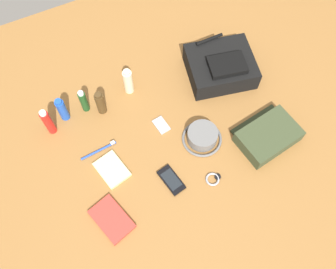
{
  "coord_description": "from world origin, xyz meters",
  "views": [
    {
      "loc": [
        -0.32,
        -0.67,
        1.56
      ],
      "look_at": [
        0.0,
        0.0,
        0.04
      ],
      "focal_mm": 39.98,
      "sensor_mm": 36.0,
      "label": 1
    }
  ],
  "objects": [
    {
      "name": "notepad",
      "position": [
        -0.29,
        -0.03,
        0.01
      ],
      "size": [
        0.14,
        0.17,
        0.02
      ],
      "primitive_type": "cube",
      "rotation": [
        0.0,
        0.0,
        0.22
      ],
      "color": "beige",
      "rests_on": "ground_plane"
    },
    {
      "name": "cologne_bottle",
      "position": [
        -0.22,
        0.27,
        0.07
      ],
      "size": [
        0.04,
        0.04,
        0.14
      ],
      "color": "#473319",
      "rests_on": "ground_plane"
    },
    {
      "name": "deodorant_spray",
      "position": [
        -0.39,
        0.31,
        0.07
      ],
      "size": [
        0.04,
        0.04,
        0.15
      ],
      "color": "blue",
      "rests_on": "ground_plane"
    },
    {
      "name": "backpack",
      "position": [
        0.39,
        0.22,
        0.06
      ],
      "size": [
        0.37,
        0.33,
        0.14
      ],
      "color": "black",
      "rests_on": "ground_plane"
    },
    {
      "name": "ground_plane",
      "position": [
        0.0,
        0.0,
        -0.01
      ],
      "size": [
        2.64,
        2.02,
        0.02
      ],
      "primitive_type": "cube",
      "color": "olive",
      "rests_on": "ground"
    },
    {
      "name": "wristwatch",
      "position": [
        0.09,
        -0.27,
        0.01
      ],
      "size": [
        0.07,
        0.06,
        0.01
      ],
      "color": "#99999E",
      "rests_on": "ground_plane"
    },
    {
      "name": "toiletry_pouch",
      "position": [
        0.41,
        -0.2,
        0.03
      ],
      "size": [
        0.29,
        0.26,
        0.07
      ],
      "color": "#384228",
      "rests_on": "ground_plane"
    },
    {
      "name": "paperback_novel",
      "position": [
        -0.38,
        -0.24,
        0.01
      ],
      "size": [
        0.16,
        0.21,
        0.02
      ],
      "color": "red",
      "rests_on": "ground_plane"
    },
    {
      "name": "cell_phone",
      "position": [
        -0.08,
        -0.19,
        0.01
      ],
      "size": [
        0.09,
        0.14,
        0.01
      ],
      "color": "black",
      "rests_on": "ground_plane"
    },
    {
      "name": "toothbrush",
      "position": [
        -0.3,
        0.08,
        0.01
      ],
      "size": [
        0.17,
        0.02,
        0.02
      ],
      "color": "blue",
      "rests_on": "ground_plane"
    },
    {
      "name": "media_player",
      "position": [
        0.0,
        0.07,
        0.01
      ],
      "size": [
        0.06,
        0.09,
        0.01
      ],
      "color": "#B7B7BC",
      "rests_on": "ground_plane"
    },
    {
      "name": "bucket_hat",
      "position": [
        0.14,
        -0.07,
        0.03
      ],
      "size": [
        0.19,
        0.19,
        0.07
      ],
      "color": "slate",
      "rests_on": "ground_plane"
    },
    {
      "name": "sunscreen_spray",
      "position": [
        -0.47,
        0.27,
        0.08
      ],
      "size": [
        0.04,
        0.04,
        0.17
      ],
      "color": "red",
      "rests_on": "ground_plane"
    },
    {
      "name": "shampoo_bottle",
      "position": [
        -0.29,
        0.31,
        0.07
      ],
      "size": [
        0.03,
        0.03,
        0.14
      ],
      "color": "#19471E",
      "rests_on": "ground_plane"
    },
    {
      "name": "lotion_bottle",
      "position": [
        -0.06,
        0.32,
        0.08
      ],
      "size": [
        0.05,
        0.05,
        0.16
      ],
      "color": "beige",
      "rests_on": "ground_plane"
    }
  ]
}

